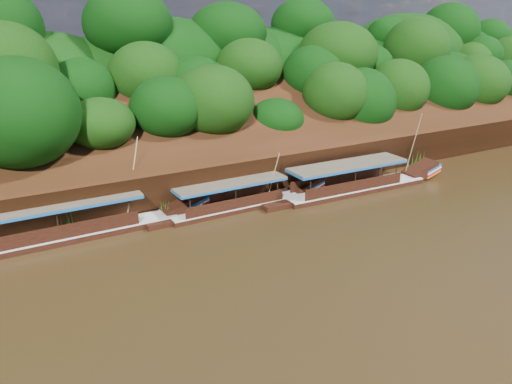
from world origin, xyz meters
TOP-DOWN VIEW (x-y plane):
  - ground at (0.00, 0.00)m, footprint 160.00×160.00m
  - riverbank at (-0.01, 22.73)m, footprint 120.00×30.06m
  - boat_0 at (10.93, 6.58)m, footprint 16.15×3.31m
  - boat_1 at (0.34, 8.04)m, footprint 13.56×2.52m
  - boat_2 at (-11.84, 8.89)m, footprint 17.22×2.88m
  - reeds at (-2.96, 9.51)m, footprint 50.20×2.79m

SIDE VIEW (x-z plane):
  - ground at x=0.00m, z-range 0.00..0.00m
  - boat_1 at x=0.34m, z-range -1.85..2.91m
  - boat_0 at x=10.93m, z-range -2.93..4.11m
  - boat_2 at x=-11.84m, z-range -2.85..4.07m
  - reeds at x=-2.96m, z-range -0.15..1.91m
  - riverbank at x=-0.01m, z-range -7.81..11.59m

